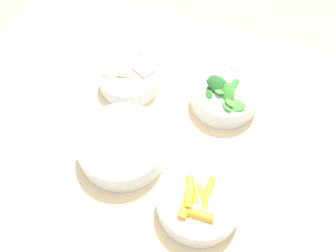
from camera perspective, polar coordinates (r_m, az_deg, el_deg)
The scene contains 6 objects.
ground_plane at distance 1.52m, azimuth 1.13°, elevation -17.12°, with size 10.00×10.00×0.00m, color gray.
dining_table at distance 0.94m, azimuth 1.77°, elevation -6.97°, with size 1.18×0.84×0.73m.
bowl_carrots at distance 0.75m, azimuth 4.70°, elevation -11.32°, with size 0.17×0.17×0.07m.
bowl_greens at distance 0.89m, azimuth 8.58°, elevation 4.69°, with size 0.16×0.16×0.09m.
bowl_beans_hotdog at distance 0.82m, azimuth -7.00°, elevation -3.09°, with size 0.19×0.19×0.06m.
bowl_cookies at distance 0.92m, azimuth -5.93°, elevation 7.25°, with size 0.15×0.15×0.05m.
Camera 1 is at (-0.11, 0.39, 1.47)m, focal length 40.00 mm.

